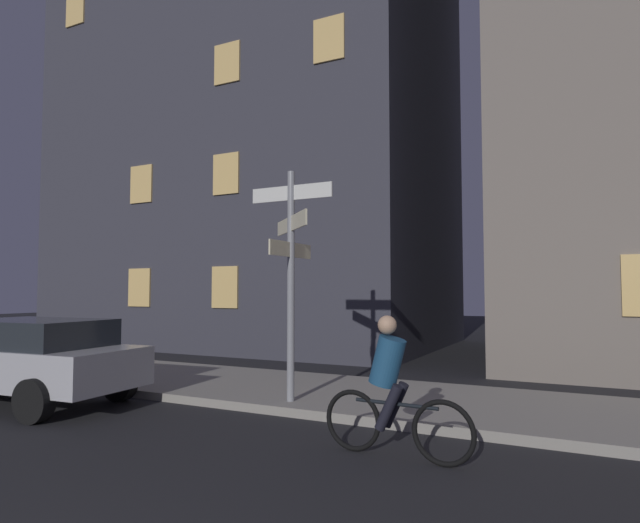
# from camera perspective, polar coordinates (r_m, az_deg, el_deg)

# --- Properties ---
(sidewalk_kerb) EXTENTS (40.00, 3.21, 0.14)m
(sidewalk_kerb) POSITION_cam_1_polar(r_m,az_deg,el_deg) (9.31, 6.91, -14.44)
(sidewalk_kerb) COLOR gray
(sidewalk_kerb) RESTS_ON ground_plane
(signpost) EXTENTS (1.48, 1.31, 3.70)m
(signpost) POSITION_cam_1_polar(r_m,az_deg,el_deg) (8.58, -3.14, 0.09)
(signpost) COLOR gray
(signpost) RESTS_ON sidewalk_kerb
(car_near_left) EXTENTS (4.53, 2.15, 1.42)m
(car_near_left) POSITION_cam_1_polar(r_m,az_deg,el_deg) (10.35, -29.41, -8.99)
(car_near_left) COLOR #B7B7BC
(car_near_left) RESTS_ON ground_plane
(cyclist) EXTENTS (1.82, 0.35, 1.61)m
(cyclist) POSITION_cam_1_polar(r_m,az_deg,el_deg) (6.29, 7.69, -13.64)
(cyclist) COLOR black
(cyclist) RESTS_ON ground_plane
(building_left_block) EXTENTS (13.31, 8.56, 19.48)m
(building_left_block) POSITION_cam_1_polar(r_m,az_deg,el_deg) (21.45, -6.46, 18.30)
(building_left_block) COLOR #383842
(building_left_block) RESTS_ON ground_plane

